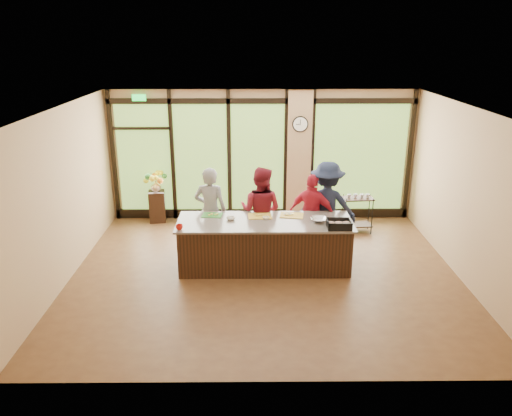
{
  "coord_description": "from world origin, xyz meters",
  "views": [
    {
      "loc": [
        -0.23,
        -8.21,
        4.16
      ],
      "look_at": [
        -0.16,
        0.4,
        1.14
      ],
      "focal_mm": 35.0,
      "sensor_mm": 36.0,
      "label": 1
    }
  ],
  "objects_px": {
    "roasting_pan": "(339,226)",
    "flower_stand": "(157,206)",
    "island_base": "(265,245)",
    "bar_cart": "(358,209)",
    "cook_left": "(211,211)",
    "cook_right": "(327,206)"
  },
  "relations": [
    {
      "from": "roasting_pan",
      "to": "flower_stand",
      "type": "xyz_separation_m",
      "value": [
        -3.74,
        2.81,
        -0.59
      ]
    },
    {
      "from": "cook_left",
      "to": "cook_right",
      "type": "bearing_deg",
      "value": -167.56
    },
    {
      "from": "roasting_pan",
      "to": "bar_cart",
      "type": "distance_m",
      "value": 2.29
    },
    {
      "from": "cook_right",
      "to": "roasting_pan",
      "type": "xyz_separation_m",
      "value": [
        0.04,
        -1.2,
        0.05
      ]
    },
    {
      "from": "island_base",
      "to": "cook_right",
      "type": "xyz_separation_m",
      "value": [
        1.26,
        0.84,
        0.47
      ]
    },
    {
      "from": "cook_right",
      "to": "roasting_pan",
      "type": "bearing_deg",
      "value": 98.85
    },
    {
      "from": "cook_right",
      "to": "bar_cart",
      "type": "height_order",
      "value": "cook_right"
    },
    {
      "from": "cook_left",
      "to": "roasting_pan",
      "type": "xyz_separation_m",
      "value": [
        2.34,
        -1.05,
        0.08
      ]
    },
    {
      "from": "cook_left",
      "to": "roasting_pan",
      "type": "relative_size",
      "value": 4.14
    },
    {
      "from": "flower_stand",
      "to": "bar_cart",
      "type": "xyz_separation_m",
      "value": [
        4.52,
        -0.7,
        0.16
      ]
    },
    {
      "from": "cook_left",
      "to": "flower_stand",
      "type": "bearing_deg",
      "value": -43.2
    },
    {
      "from": "island_base",
      "to": "roasting_pan",
      "type": "distance_m",
      "value": 1.44
    },
    {
      "from": "roasting_pan",
      "to": "flower_stand",
      "type": "relative_size",
      "value": 0.58
    },
    {
      "from": "island_base",
      "to": "flower_stand",
      "type": "bearing_deg",
      "value": 134.84
    },
    {
      "from": "island_base",
      "to": "roasting_pan",
      "type": "height_order",
      "value": "roasting_pan"
    },
    {
      "from": "roasting_pan",
      "to": "bar_cart",
      "type": "bearing_deg",
      "value": 69.71
    },
    {
      "from": "cook_left",
      "to": "bar_cart",
      "type": "relative_size",
      "value": 2.01
    },
    {
      "from": "cook_left",
      "to": "bar_cart",
      "type": "bearing_deg",
      "value": -152.7
    },
    {
      "from": "bar_cart",
      "to": "flower_stand",
      "type": "bearing_deg",
      "value": 166.38
    },
    {
      "from": "island_base",
      "to": "cook_left",
      "type": "xyz_separation_m",
      "value": [
        -1.04,
        0.69,
        0.44
      ]
    },
    {
      "from": "flower_stand",
      "to": "bar_cart",
      "type": "distance_m",
      "value": 4.57
    },
    {
      "from": "island_base",
      "to": "roasting_pan",
      "type": "relative_size",
      "value": 7.32
    }
  ]
}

